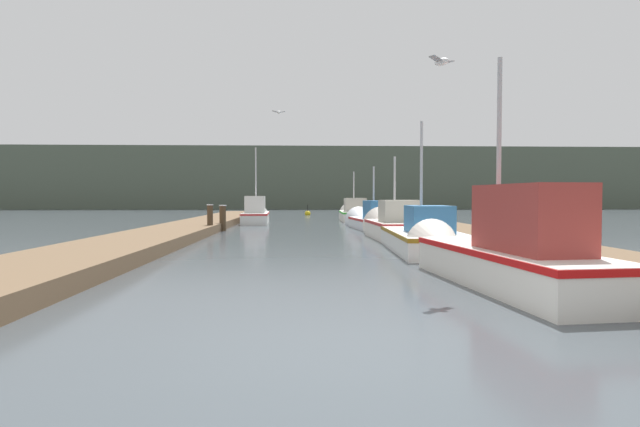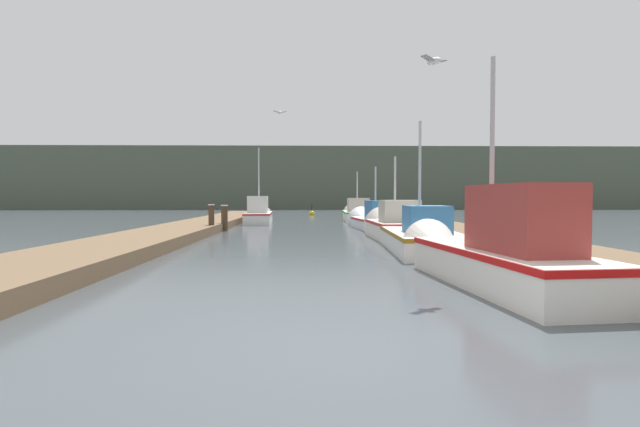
# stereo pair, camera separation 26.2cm
# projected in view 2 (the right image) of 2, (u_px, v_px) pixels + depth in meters

# --- Properties ---
(ground_plane) EXTENTS (200.00, 200.00, 0.00)m
(ground_plane) POSITION_uv_depth(u_px,v_px,m) (339.00, 354.00, 4.78)
(ground_plane) COLOR #3D4449
(dock_left) EXTENTS (2.54, 40.00, 0.35)m
(dock_left) POSITION_uv_depth(u_px,v_px,m) (188.00, 229.00, 20.64)
(dock_left) COLOR brown
(dock_left) RESTS_ON ground_plane
(dock_right) EXTENTS (2.54, 40.00, 0.35)m
(dock_right) POSITION_uv_depth(u_px,v_px,m) (441.00, 229.00, 20.89)
(dock_right) COLOR brown
(dock_right) RESTS_ON ground_plane
(distant_shore_ridge) EXTENTS (120.00, 16.00, 7.65)m
(distant_shore_ridge) POSITION_uv_depth(u_px,v_px,m) (310.00, 180.00, 67.89)
(distant_shore_ridge) COLOR #4C5647
(distant_shore_ridge) RESTS_ON ground_plane
(fishing_boat_0) EXTENTS (1.97, 6.07, 4.23)m
(fishing_boat_0) POSITION_uv_depth(u_px,v_px,m) (486.00, 252.00, 8.78)
(fishing_boat_0) COLOR silver
(fishing_boat_0) RESTS_ON ground_plane
(fishing_boat_1) EXTENTS (1.96, 6.34, 4.17)m
(fishing_boat_1) POSITION_uv_depth(u_px,v_px,m) (416.00, 235.00, 14.68)
(fishing_boat_1) COLOR silver
(fishing_boat_1) RESTS_ON ground_plane
(fishing_boat_2) EXTENTS (1.80, 4.71, 3.44)m
(fishing_boat_2) POSITION_uv_depth(u_px,v_px,m) (393.00, 226.00, 18.35)
(fishing_boat_2) COLOR silver
(fishing_boat_2) RESTS_ON ground_plane
(fishing_boat_3) EXTENTS (2.06, 6.53, 3.37)m
(fishing_boat_3) POSITION_uv_depth(u_px,v_px,m) (373.00, 221.00, 23.39)
(fishing_boat_3) COLOR silver
(fishing_boat_3) RESTS_ON ground_plane
(fishing_boat_4) EXTENTS (1.59, 5.37, 4.65)m
(fishing_boat_4) POSITION_uv_depth(u_px,v_px,m) (259.00, 214.00, 28.46)
(fishing_boat_4) COLOR silver
(fishing_boat_4) RESTS_ON ground_plane
(fishing_boat_5) EXTENTS (1.88, 5.87, 3.62)m
(fishing_boat_5) POSITION_uv_depth(u_px,v_px,m) (357.00, 213.00, 32.09)
(fishing_boat_5) COLOR silver
(fishing_boat_5) RESTS_ON ground_plane
(mooring_piling_0) EXTENTS (0.32, 0.32, 1.43)m
(mooring_piling_0) POSITION_uv_depth(u_px,v_px,m) (491.00, 230.00, 11.64)
(mooring_piling_0) COLOR #473523
(mooring_piling_0) RESTS_ON ground_plane
(mooring_piling_1) EXTENTS (0.32, 0.32, 1.15)m
(mooring_piling_1) POSITION_uv_depth(u_px,v_px,m) (224.00, 218.00, 21.92)
(mooring_piling_1) COLOR #473523
(mooring_piling_1) RESTS_ON ground_plane
(mooring_piling_2) EXTENTS (0.28, 0.28, 1.19)m
(mooring_piling_2) POSITION_uv_depth(u_px,v_px,m) (394.00, 214.00, 26.46)
(mooring_piling_2) COLOR #473523
(mooring_piling_2) RESTS_ON ground_plane
(mooring_piling_3) EXTENTS (0.27, 0.27, 1.20)m
(mooring_piling_3) POSITION_uv_depth(u_px,v_px,m) (211.00, 219.00, 20.32)
(mooring_piling_3) COLOR #473523
(mooring_piling_3) RESTS_ON ground_plane
(channel_buoy) EXTENTS (0.47, 0.47, 0.97)m
(channel_buoy) POSITION_uv_depth(u_px,v_px,m) (312.00, 214.00, 40.64)
(channel_buoy) COLOR gold
(channel_buoy) RESTS_ON ground_plane
(seagull_lead) EXTENTS (0.51, 0.43, 0.12)m
(seagull_lead) POSITION_uv_depth(u_px,v_px,m) (434.00, 61.00, 8.33)
(seagull_lead) COLOR white
(seagull_1) EXTENTS (0.56, 0.31, 0.12)m
(seagull_1) POSITION_uv_depth(u_px,v_px,m) (280.00, 112.00, 20.78)
(seagull_1) COLOR white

